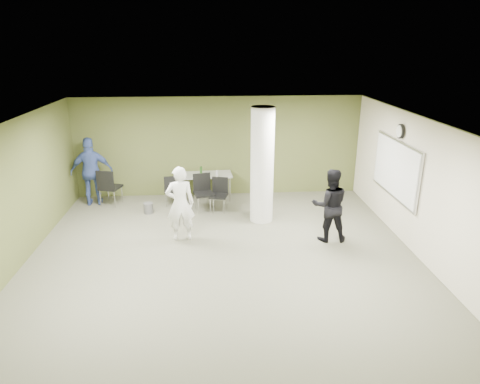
{
  "coord_description": "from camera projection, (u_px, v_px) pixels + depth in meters",
  "views": [
    {
      "loc": [
        -0.2,
        -7.77,
        4.2
      ],
      "look_at": [
        0.4,
        1.0,
        1.1
      ],
      "focal_mm": 32.0,
      "sensor_mm": 36.0,
      "label": 1
    }
  ],
  "objects": [
    {
      "name": "floor",
      "position": [
        224.0,
        259.0,
        8.72
      ],
      "size": [
        8.0,
        8.0,
        0.0
      ],
      "primitive_type": "plane",
      "color": "#595946",
      "rests_on": "ground"
    },
    {
      "name": "ceiling",
      "position": [
        222.0,
        123.0,
        7.79
      ],
      "size": [
        8.0,
        8.0,
        0.0
      ],
      "primitive_type": "plane",
      "rotation": [
        3.14,
        0.0,
        0.0
      ],
      "color": "white",
      "rests_on": "wall_back"
    },
    {
      "name": "wall_back",
      "position": [
        218.0,
        147.0,
        12.02
      ],
      "size": [
        8.0,
        2.8,
        0.02
      ],
      "primitive_type": "cube",
      "rotation": [
        1.57,
        0.0,
        0.0
      ],
      "color": "#535B2B",
      "rests_on": "floor"
    },
    {
      "name": "wall_left",
      "position": [
        9.0,
        200.0,
        7.99
      ],
      "size": [
        0.02,
        8.0,
        2.8
      ],
      "primitive_type": "cube",
      "color": "#535B2B",
      "rests_on": "floor"
    },
    {
      "name": "wall_right_cream",
      "position": [
        423.0,
        190.0,
        8.51
      ],
      "size": [
        0.02,
        8.0,
        2.8
      ],
      "primitive_type": "cube",
      "color": "beige",
      "rests_on": "floor"
    },
    {
      "name": "column",
      "position": [
        262.0,
        166.0,
        10.2
      ],
      "size": [
        0.56,
        0.56,
        2.8
      ],
      "primitive_type": "cylinder",
      "color": "silver",
      "rests_on": "floor"
    },
    {
      "name": "whiteboard",
      "position": [
        395.0,
        169.0,
        9.6
      ],
      "size": [
        0.05,
        2.3,
        1.3
      ],
      "color": "silver",
      "rests_on": "wall_right_cream"
    },
    {
      "name": "wall_clock",
      "position": [
        400.0,
        131.0,
        9.32
      ],
      "size": [
        0.06,
        0.32,
        0.32
      ],
      "color": "black",
      "rests_on": "wall_right_cream"
    },
    {
      "name": "folding_table",
      "position": [
        204.0,
        176.0,
        11.8
      ],
      "size": [
        1.6,
        0.78,
        0.99
      ],
      "rotation": [
        0.0,
        0.0,
        0.06
      ],
      "color": "#999993",
      "rests_on": "floor"
    },
    {
      "name": "wastebasket",
      "position": [
        148.0,
        208.0,
        11.03
      ],
      "size": [
        0.24,
        0.24,
        0.28
      ],
      "primitive_type": "cylinder",
      "color": "#4C4C4C",
      "rests_on": "floor"
    },
    {
      "name": "chair_back_left",
      "position": [
        108.0,
        185.0,
        11.36
      ],
      "size": [
        0.63,
        0.63,
        1.01
      ],
      "rotation": [
        0.0,
        0.0,
        2.86
      ],
      "color": "black",
      "rests_on": "floor"
    },
    {
      "name": "chair_back_right",
      "position": [
        172.0,
        188.0,
        11.43
      ],
      "size": [
        0.47,
        0.47,
        0.86
      ],
      "rotation": [
        0.0,
        0.0,
        3.26
      ],
      "color": "black",
      "rests_on": "floor"
    },
    {
      "name": "chair_table_left",
      "position": [
        203.0,
        189.0,
        11.13
      ],
      "size": [
        0.58,
        0.58,
        0.96
      ],
      "rotation": [
        0.0,
        0.0,
        0.24
      ],
      "color": "black",
      "rests_on": "floor"
    },
    {
      "name": "chair_table_right",
      "position": [
        219.0,
        192.0,
        11.11
      ],
      "size": [
        0.53,
        0.53,
        0.87
      ],
      "rotation": [
        0.0,
        0.0,
        -0.24
      ],
      "color": "black",
      "rests_on": "floor"
    },
    {
      "name": "woman_white",
      "position": [
        180.0,
        204.0,
        9.34
      ],
      "size": [
        0.66,
        0.48,
        1.7
      ],
      "primitive_type": "imported",
      "rotation": [
        0.0,
        0.0,
        3.26
      ],
      "color": "white",
      "rests_on": "floor"
    },
    {
      "name": "man_black",
      "position": [
        330.0,
        205.0,
        9.33
      ],
      "size": [
        0.83,
        0.67,
        1.64
      ],
      "primitive_type": "imported",
      "rotation": [
        0.0,
        0.0,
        3.08
      ],
      "color": "black",
      "rests_on": "floor"
    },
    {
      "name": "man_blue",
      "position": [
        92.0,
        172.0,
        11.39
      ],
      "size": [
        1.14,
        0.6,
        1.85
      ],
      "primitive_type": "imported",
      "rotation": [
        0.0,
        0.0,
        3.29
      ],
      "color": "#3C5094",
      "rests_on": "floor"
    }
  ]
}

